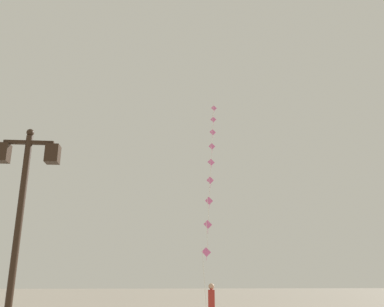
# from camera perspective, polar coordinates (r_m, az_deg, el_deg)

# --- Properties ---
(twin_lantern_lamp_post) EXTENTS (1.33, 0.28, 4.97)m
(twin_lantern_lamp_post) POSITION_cam_1_polar(r_m,az_deg,el_deg) (9.19, -22.73, -5.83)
(twin_lantern_lamp_post) COLOR black
(twin_lantern_lamp_post) RESTS_ON ground_plane
(kite_train) EXTENTS (2.55, 11.99, 14.98)m
(kite_train) POSITION_cam_1_polar(r_m,az_deg,el_deg) (24.73, 2.61, -2.70)
(kite_train) COLOR brown
(kite_train) RESTS_ON ground_plane
(kite_flyer) EXTENTS (0.29, 0.62, 1.71)m
(kite_flyer) POSITION_cam_1_polar(r_m,az_deg,el_deg) (15.95, 2.76, -20.60)
(kite_flyer) COLOR brown
(kite_flyer) RESTS_ON ground_plane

